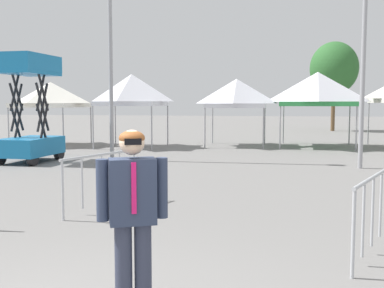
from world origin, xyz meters
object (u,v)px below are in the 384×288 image
at_px(canopy_tent_behind_center, 132,90).
at_px(canopy_tent_behind_right, 237,93).
at_px(person_foreground, 133,211).
at_px(tree_behind_tents_left, 334,68).
at_px(crowd_barrier_by_lift, 102,170).
at_px(canopy_tent_far_left, 318,89).
at_px(scissor_lift, 30,129).
at_px(light_pole_near_lift, 110,2).
at_px(light_pole_opposite_side, 365,19).
at_px(canopy_tent_far_right, 51,95).
at_px(crowd_barrier_mid_lot, 373,199).

xyz_separation_m(canopy_tent_behind_center, canopy_tent_behind_right, (4.65, 1.47, -0.14)).
bearing_deg(person_foreground, canopy_tent_behind_right, 91.97).
height_order(tree_behind_tents_left, crowd_barrier_by_lift, tree_behind_tents_left).
relative_size(canopy_tent_far_left, crowd_barrier_by_lift, 1.76).
xyz_separation_m(scissor_lift, light_pole_near_lift, (2.59, 0.95, 4.36)).
height_order(canopy_tent_behind_center, person_foreground, canopy_tent_behind_center).
xyz_separation_m(person_foreground, light_pole_opposite_side, (3.84, 10.98, 3.53)).
xyz_separation_m(canopy_tent_behind_center, light_pole_near_lift, (0.81, -4.87, 2.88)).
bearing_deg(scissor_lift, canopy_tent_far_left, 36.39).
xyz_separation_m(canopy_tent_far_left, crowd_barrier_by_lift, (-5.05, -13.76, -1.91)).
distance_m(canopy_tent_far_right, tree_behind_tents_left, 20.63).
xyz_separation_m(canopy_tent_far_right, light_pole_near_lift, (4.91, -5.08, 3.08)).
xyz_separation_m(canopy_tent_far_left, tree_behind_tents_left, (2.18, 12.98, 1.86)).
bearing_deg(light_pole_opposite_side, light_pole_near_lift, 176.37).
height_order(person_foreground, crowd_barrier_by_lift, person_foreground).
bearing_deg(crowd_barrier_by_lift, scissor_lift, 128.74).
bearing_deg(crowd_barrier_by_lift, canopy_tent_behind_center, 105.17).
distance_m(crowd_barrier_mid_lot, crowd_barrier_by_lift, 4.89).
xyz_separation_m(canopy_tent_behind_right, canopy_tent_far_left, (3.69, 0.17, 0.19)).
height_order(canopy_tent_behind_right, light_pole_opposite_side, light_pole_opposite_side).
height_order(canopy_tent_far_right, light_pole_opposite_side, light_pole_opposite_side).
bearing_deg(tree_behind_tents_left, canopy_tent_far_left, -99.55).
bearing_deg(canopy_tent_behind_center, crowd_barrier_mid_lot, -60.83).
bearing_deg(light_pole_near_lift, light_pole_opposite_side, -3.63).
relative_size(canopy_tent_behind_right, crowd_barrier_by_lift, 1.58).
relative_size(scissor_lift, tree_behind_tents_left, 0.57).
xyz_separation_m(scissor_lift, crowd_barrier_mid_lot, (9.59, -8.18, -0.38)).
bearing_deg(crowd_barrier_mid_lot, tree_behind_tents_left, 84.58).
relative_size(canopy_tent_behind_right, canopy_tent_far_left, 0.90).
height_order(canopy_tent_far_right, crowd_barrier_mid_lot, canopy_tent_far_right).
relative_size(crowd_barrier_mid_lot, crowd_barrier_by_lift, 0.98).
distance_m(canopy_tent_behind_right, crowd_barrier_mid_lot, 15.88).
xyz_separation_m(person_foreground, tree_behind_tents_left, (5.26, 30.99, 3.49)).
bearing_deg(person_foreground, crowd_barrier_mid_lot, 42.91).
xyz_separation_m(scissor_lift, crowd_barrier_by_lift, (5.06, -6.31, -0.38)).
height_order(canopy_tent_far_left, light_pole_opposite_side, light_pole_opposite_side).
height_order(person_foreground, light_pole_opposite_side, light_pole_opposite_side).
bearing_deg(scissor_lift, light_pole_opposite_side, 2.26).
height_order(canopy_tent_behind_right, tree_behind_tents_left, tree_behind_tents_left).
distance_m(canopy_tent_far_left, person_foreground, 18.34).
relative_size(canopy_tent_behind_right, light_pole_near_lift, 0.32).
height_order(canopy_tent_behind_center, canopy_tent_behind_right, canopy_tent_behind_center).
bearing_deg(canopy_tent_far_left, light_pole_near_lift, -139.20).
bearing_deg(canopy_tent_far_left, scissor_lift, -143.61).
relative_size(canopy_tent_far_right, light_pole_opposite_side, 0.38).
distance_m(canopy_tent_far_right, light_pole_opposite_side, 14.50).
distance_m(canopy_tent_behind_right, crowd_barrier_by_lift, 13.77).
bearing_deg(canopy_tent_behind_right, person_foreground, -88.03).
bearing_deg(canopy_tent_behind_right, canopy_tent_behind_center, -162.51).
bearing_deg(crowd_barrier_mid_lot, crowd_barrier_by_lift, 157.55).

